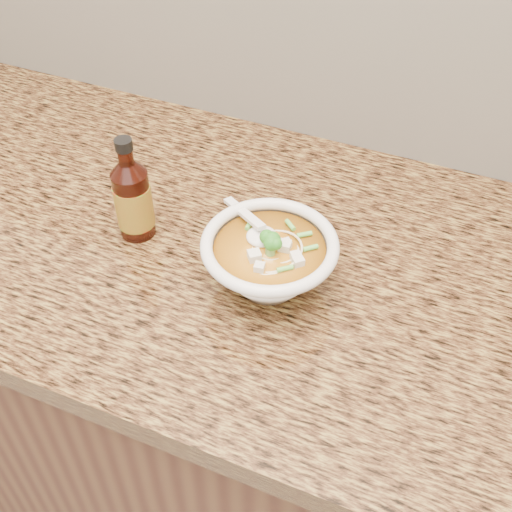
% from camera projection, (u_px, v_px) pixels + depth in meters
% --- Properties ---
extents(cabinet, '(4.00, 0.65, 0.86)m').
position_uv_depth(cabinet, '(266.00, 415.00, 1.30)').
color(cabinet, '#351910').
rests_on(cabinet, ground).
extents(counter_slab, '(4.00, 0.68, 0.04)m').
position_uv_depth(counter_slab, '(270.00, 257.00, 0.98)').
color(counter_slab, olive).
rests_on(counter_slab, cabinet).
extents(soup_bowl, '(0.19, 0.19, 0.10)m').
position_uv_depth(soup_bowl, '(269.00, 262.00, 0.88)').
color(soup_bowl, white).
rests_on(soup_bowl, counter_slab).
extents(hot_sauce_bottle, '(0.07, 0.07, 0.17)m').
position_uv_depth(hot_sauce_bottle, '(133.00, 200.00, 0.95)').
color(hot_sauce_bottle, '#380F07').
rests_on(hot_sauce_bottle, counter_slab).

